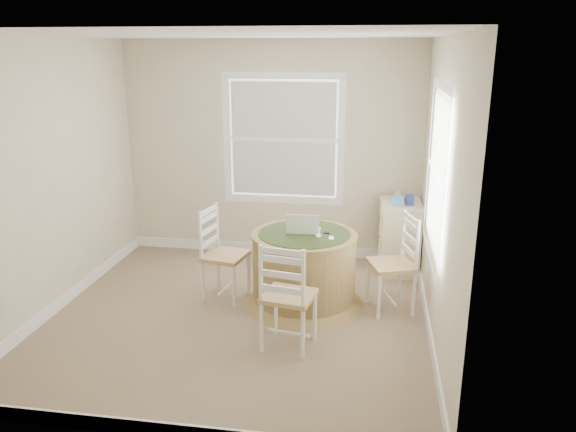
# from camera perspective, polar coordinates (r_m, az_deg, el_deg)

# --- Properties ---
(room) EXTENTS (3.64, 3.64, 2.64)m
(room) POSITION_cam_1_polar(r_m,az_deg,el_deg) (5.20, -3.22, 3.40)
(room) COLOR #94785D
(room) RESTS_ON ground
(round_table) EXTENTS (1.22, 1.22, 0.75)m
(round_table) POSITION_cam_1_polar(r_m,az_deg,el_deg) (5.63, 1.65, -5.06)
(round_table) COLOR #9B7945
(round_table) RESTS_ON ground
(chair_left) EXTENTS (0.47, 0.49, 0.95)m
(chair_left) POSITION_cam_1_polar(r_m,az_deg,el_deg) (5.74, -6.39, -3.99)
(chair_left) COLOR white
(chair_left) RESTS_ON ground
(chair_near) EXTENTS (0.48, 0.47, 0.95)m
(chair_near) POSITION_cam_1_polar(r_m,az_deg,el_deg) (4.81, 0.07, -8.07)
(chair_near) COLOR white
(chair_near) RESTS_ON ground
(chair_right) EXTENTS (0.51, 0.52, 0.95)m
(chair_right) POSITION_cam_1_polar(r_m,az_deg,el_deg) (5.56, 10.47, -4.85)
(chair_right) COLOR white
(chair_right) RESTS_ON ground
(laptop) EXTENTS (0.34, 0.30, 0.23)m
(laptop) POSITION_cam_1_polar(r_m,az_deg,el_deg) (5.54, 1.57, -1.36)
(laptop) COLOR white
(laptop) RESTS_ON round_table
(mouse) EXTENTS (0.07, 0.10, 0.03)m
(mouse) POSITION_cam_1_polar(r_m,az_deg,el_deg) (5.43, 3.09, -2.00)
(mouse) COLOR white
(mouse) RESTS_ON round_table
(phone) EXTENTS (0.05, 0.09, 0.02)m
(phone) POSITION_cam_1_polar(r_m,az_deg,el_deg) (5.38, 4.42, -2.28)
(phone) COLOR #B7BABF
(phone) RESTS_ON round_table
(keys) EXTENTS (0.06, 0.05, 0.02)m
(keys) POSITION_cam_1_polar(r_m,az_deg,el_deg) (5.52, 3.94, -1.75)
(keys) COLOR black
(keys) RESTS_ON round_table
(corner_chest) EXTENTS (0.49, 0.64, 0.82)m
(corner_chest) POSITION_cam_1_polar(r_m,az_deg,el_deg) (6.56, 11.22, -2.12)
(corner_chest) COLOR beige
(corner_chest) RESTS_ON ground
(tissue_box) EXTENTS (0.13, 0.13, 0.10)m
(tissue_box) POSITION_cam_1_polar(r_m,az_deg,el_deg) (6.32, 11.07, 1.53)
(tissue_box) COLOR #5A9ECD
(tissue_box) RESTS_ON corner_chest
(box_yellow) EXTENTS (0.15, 0.11, 0.06)m
(box_yellow) POSITION_cam_1_polar(r_m,az_deg,el_deg) (6.50, 11.78, 1.71)
(box_yellow) COLOR gold
(box_yellow) RESTS_ON corner_chest
(box_blue) EXTENTS (0.08, 0.08, 0.12)m
(box_blue) POSITION_cam_1_polar(r_m,az_deg,el_deg) (6.35, 12.35, 1.61)
(box_blue) COLOR #373CA5
(box_blue) RESTS_ON corner_chest
(cup_cream) EXTENTS (0.07, 0.07, 0.09)m
(cup_cream) POSITION_cam_1_polar(r_m,az_deg,el_deg) (6.60, 11.08, 2.13)
(cup_cream) COLOR beige
(cup_cream) RESTS_ON corner_chest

